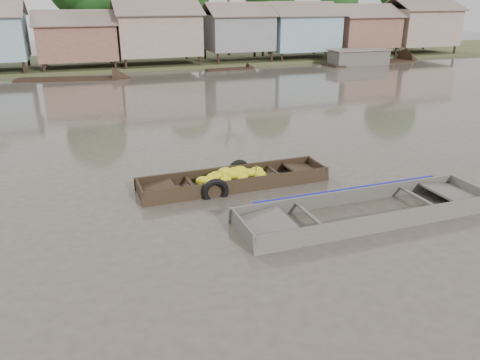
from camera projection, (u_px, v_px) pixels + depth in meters
name	position (u px, v px, depth m)	size (l,w,h in m)	color
ground	(260.00, 213.00, 12.65)	(120.00, 120.00, 0.00)	#484037
riverbank	(158.00, 27.00, 40.47)	(120.00, 12.47, 10.22)	#384723
banana_boat	(231.00, 180.00, 14.41)	(5.96, 1.66, 0.85)	black
viewer_boat	(367.00, 214.00, 12.47)	(7.20, 1.97, 0.58)	#47423C
distant_boats	(308.00, 66.00, 37.91)	(48.99, 15.09, 1.38)	black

